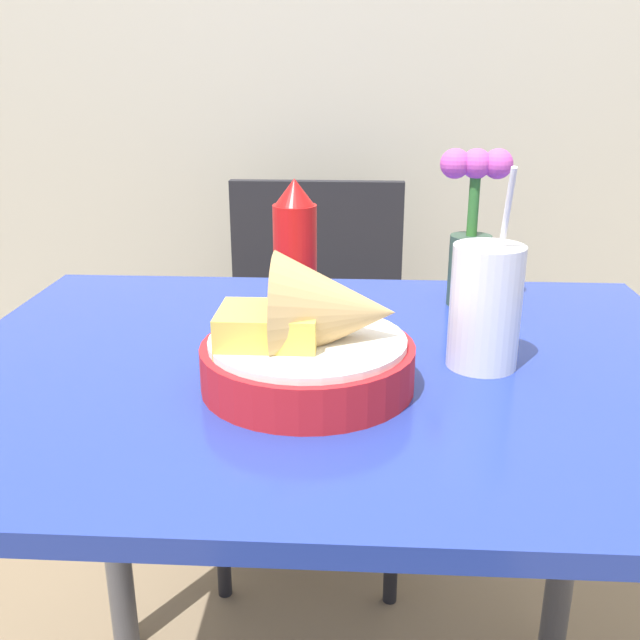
# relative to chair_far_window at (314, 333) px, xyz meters

# --- Properties ---
(dining_table) EXTENTS (0.96, 0.72, 0.75)m
(dining_table) POSITION_rel_chair_far_window_xyz_m (0.07, -0.73, 0.11)
(dining_table) COLOR #233893
(dining_table) RESTS_ON ground_plane
(chair_far_window) EXTENTS (0.40, 0.40, 0.85)m
(chair_far_window) POSITION_rel_chair_far_window_xyz_m (0.00, 0.00, 0.00)
(chair_far_window) COLOR black
(chair_far_window) RESTS_ON ground_plane
(food_basket) EXTENTS (0.24, 0.24, 0.15)m
(food_basket) POSITION_rel_chair_far_window_xyz_m (0.05, -0.80, 0.29)
(food_basket) COLOR red
(food_basket) RESTS_ON dining_table
(ketchup_bottle) EXTENTS (0.06, 0.06, 0.20)m
(ketchup_bottle) POSITION_rel_chair_far_window_xyz_m (0.01, -0.57, 0.33)
(ketchup_bottle) COLOR red
(ketchup_bottle) RESTS_ON dining_table
(drink_cup) EXTENTS (0.08, 0.08, 0.24)m
(drink_cup) POSITION_rel_chair_far_window_xyz_m (0.25, -0.73, 0.31)
(drink_cup) COLOR silver
(drink_cup) RESTS_ON dining_table
(flower_vase) EXTENTS (0.10, 0.06, 0.23)m
(flower_vase) POSITION_rel_chair_far_window_xyz_m (0.26, -0.49, 0.35)
(flower_vase) COLOR #2D4738
(flower_vase) RESTS_ON dining_table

